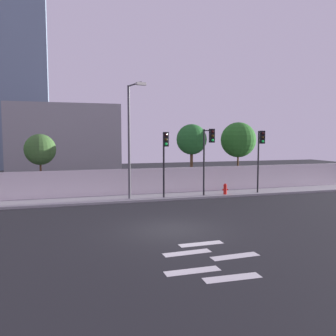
% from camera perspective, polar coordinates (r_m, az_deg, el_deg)
% --- Properties ---
extents(ground_plane, '(80.00, 80.00, 0.00)m').
position_cam_1_polar(ground_plane, '(16.36, 0.68, -9.86)').
color(ground_plane, black).
extents(sidewalk, '(36.00, 2.40, 0.15)m').
position_cam_1_polar(sidewalk, '(24.11, -5.28, -4.84)').
color(sidewalk, '#9B9B9B').
rests_on(sidewalk, ground).
extents(perimeter_wall, '(36.00, 0.18, 1.80)m').
position_cam_1_polar(perimeter_wall, '(25.22, -5.89, -2.17)').
color(perimeter_wall, silver).
rests_on(perimeter_wall, sidewalk).
extents(crosswalk_marking, '(3.74, 3.89, 0.01)m').
position_cam_1_polar(crosswalk_marking, '(12.70, 6.59, -14.33)').
color(crosswalk_marking, silver).
rests_on(crosswalk_marking, ground).
extents(traffic_light_left, '(0.45, 1.06, 4.47)m').
position_cam_1_polar(traffic_light_left, '(26.04, 14.63, 3.13)').
color(traffic_light_left, black).
rests_on(traffic_light_left, sidewalk).
extents(traffic_light_center, '(0.50, 1.61, 4.35)m').
position_cam_1_polar(traffic_light_center, '(22.81, -0.50, 2.89)').
color(traffic_light_center, black).
rests_on(traffic_light_center, sidewalk).
extents(traffic_light_right, '(0.35, 1.48, 4.57)m').
position_cam_1_polar(traffic_light_right, '(23.94, 6.48, 3.31)').
color(traffic_light_right, black).
rests_on(traffic_light_right, sidewalk).
extents(street_lamp_curbside, '(0.79, 2.14, 7.34)m').
position_cam_1_polar(street_lamp_curbside, '(22.97, -6.03, 5.69)').
color(street_lamp_curbside, '#4C4C51').
rests_on(street_lamp_curbside, sidewalk).
extents(fire_hydrant, '(0.44, 0.26, 0.77)m').
position_cam_1_polar(fire_hydrant, '(25.40, 9.17, -3.27)').
color(fire_hydrant, red).
rests_on(fire_hydrant, sidewalk).
extents(roadside_tree_midleft, '(2.13, 2.13, 4.40)m').
position_cam_1_polar(roadside_tree_midleft, '(25.92, -19.86, 2.80)').
color(roadside_tree_midleft, brown).
rests_on(roadside_tree_midleft, ground).
extents(roadside_tree_midright, '(2.36, 2.36, 5.18)m').
position_cam_1_polar(roadside_tree_midright, '(27.68, 3.81, 4.55)').
color(roadside_tree_midright, brown).
rests_on(roadside_tree_midright, ground).
extents(roadside_tree_rightmost, '(2.84, 2.84, 5.38)m').
position_cam_1_polar(roadside_tree_rightmost, '(29.36, 11.21, 4.45)').
color(roadside_tree_rightmost, brown).
rests_on(roadside_tree_rightmost, ground).
extents(low_building_distant, '(10.95, 6.00, 7.47)m').
position_cam_1_polar(low_building_distant, '(38.56, -16.30, 4.14)').
color(low_building_distant, '#9C9C9C').
rests_on(low_building_distant, ground).
extents(tower_on_skyline, '(7.98, 5.00, 33.77)m').
position_cam_1_polar(tower_on_skyline, '(52.38, -23.49, 18.65)').
color(tower_on_skyline, gray).
rests_on(tower_on_skyline, ground).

